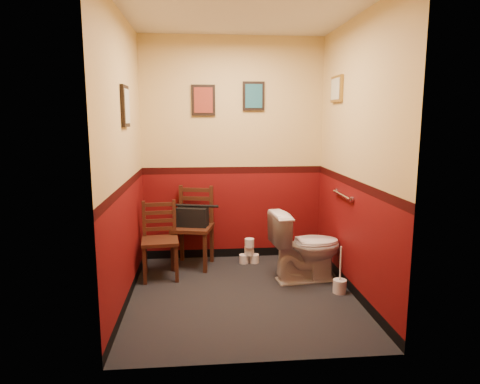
# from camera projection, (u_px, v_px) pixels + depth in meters

# --- Properties ---
(floor) EXTENTS (2.20, 2.40, 0.00)m
(floor) POSITION_uv_depth(u_px,v_px,m) (242.00, 295.00, 4.27)
(floor) COLOR black
(floor) RESTS_ON ground
(ceiling) EXTENTS (2.20, 2.40, 0.00)m
(ceiling) POSITION_uv_depth(u_px,v_px,m) (243.00, 9.00, 3.81)
(ceiling) COLOR silver
(ceiling) RESTS_ON ground
(wall_back) EXTENTS (2.20, 0.00, 2.70)m
(wall_back) POSITION_uv_depth(u_px,v_px,m) (233.00, 151.00, 5.21)
(wall_back) COLOR #5D0B0B
(wall_back) RESTS_ON ground
(wall_front) EXTENTS (2.20, 0.00, 2.70)m
(wall_front) POSITION_uv_depth(u_px,v_px,m) (260.00, 177.00, 2.86)
(wall_front) COLOR #5D0B0B
(wall_front) RESTS_ON ground
(wall_left) EXTENTS (0.00, 2.40, 2.70)m
(wall_left) POSITION_uv_depth(u_px,v_px,m) (124.00, 161.00, 3.94)
(wall_left) COLOR #5D0B0B
(wall_left) RESTS_ON ground
(wall_right) EXTENTS (0.00, 2.40, 2.70)m
(wall_right) POSITION_uv_depth(u_px,v_px,m) (355.00, 159.00, 4.14)
(wall_right) COLOR #5D0B0B
(wall_right) RESTS_ON ground
(grab_bar) EXTENTS (0.05, 0.56, 0.06)m
(grab_bar) POSITION_uv_depth(u_px,v_px,m) (342.00, 195.00, 4.45)
(grab_bar) COLOR silver
(grab_bar) RESTS_ON wall_right
(framed_print_back_a) EXTENTS (0.28, 0.04, 0.36)m
(framed_print_back_a) POSITION_uv_depth(u_px,v_px,m) (203.00, 100.00, 5.06)
(framed_print_back_a) COLOR black
(framed_print_back_a) RESTS_ON wall_back
(framed_print_back_b) EXTENTS (0.26, 0.04, 0.34)m
(framed_print_back_b) POSITION_uv_depth(u_px,v_px,m) (254.00, 96.00, 5.11)
(framed_print_back_b) COLOR black
(framed_print_back_b) RESTS_ON wall_back
(framed_print_left) EXTENTS (0.04, 0.30, 0.38)m
(framed_print_left) POSITION_uv_depth(u_px,v_px,m) (125.00, 106.00, 3.95)
(framed_print_left) COLOR black
(framed_print_left) RESTS_ON wall_left
(framed_print_right) EXTENTS (0.04, 0.34, 0.28)m
(framed_print_right) POSITION_uv_depth(u_px,v_px,m) (337.00, 89.00, 4.60)
(framed_print_right) COLOR olive
(framed_print_right) RESTS_ON wall_right
(toilet) EXTENTS (0.81, 0.52, 0.75)m
(toilet) POSITION_uv_depth(u_px,v_px,m) (306.00, 246.00, 4.60)
(toilet) COLOR white
(toilet) RESTS_ON floor
(toilet_brush) EXTENTS (0.14, 0.14, 0.48)m
(toilet_brush) POSITION_uv_depth(u_px,v_px,m) (340.00, 285.00, 4.31)
(toilet_brush) COLOR silver
(toilet_brush) RESTS_ON floor
(chair_left) EXTENTS (0.43, 0.43, 0.84)m
(chair_left) POSITION_uv_depth(u_px,v_px,m) (160.00, 240.00, 4.70)
(chair_left) COLOR #3E1F12
(chair_left) RESTS_ON floor
(chair_right) EXTENTS (0.53, 0.53, 0.94)m
(chair_right) POSITION_uv_depth(u_px,v_px,m) (193.00, 227.00, 5.05)
(chair_right) COLOR #3E1F12
(chair_right) RESTS_ON floor
(handbag) EXTENTS (0.39, 0.26, 0.26)m
(handbag) POSITION_uv_depth(u_px,v_px,m) (192.00, 217.00, 4.99)
(handbag) COLOR black
(handbag) RESTS_ON chair_right
(tp_stack) EXTENTS (0.24, 0.15, 0.31)m
(tp_stack) POSITION_uv_depth(u_px,v_px,m) (249.00, 253.00, 5.18)
(tp_stack) COLOR silver
(tp_stack) RESTS_ON floor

